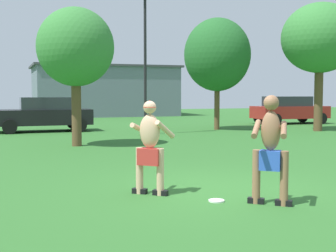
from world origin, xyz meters
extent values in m
plane|color=#2D6628|center=(0.00, 0.00, 0.00)|extent=(80.00, 80.00, 0.00)
cube|color=black|center=(-1.42, 0.17, 0.04)|extent=(0.27, 0.25, 0.09)
cylinder|color=#E0AD89|center=(-1.42, 0.17, 0.41)|extent=(0.13, 0.13, 0.82)
cube|color=black|center=(-1.12, -0.09, 0.04)|extent=(0.27, 0.25, 0.09)
cylinder|color=#E0AD89|center=(-1.12, -0.09, 0.41)|extent=(0.13, 0.13, 0.82)
cube|color=red|center=(-1.27, 0.04, 0.67)|extent=(0.45, 0.44, 0.29)
ellipsoid|color=#E0AD89|center=(-1.27, 0.04, 1.11)|extent=(0.43, 0.41, 0.59)
cylinder|color=#E0AD89|center=(-1.39, 0.28, 1.14)|extent=(0.45, 0.47, 0.25)
cylinder|color=#E0AD89|center=(-1.02, -0.04, 1.14)|extent=(0.48, 0.40, 0.35)
sphere|color=#E0AD89|center=(-1.27, 0.04, 1.52)|extent=(0.23, 0.23, 0.23)
cone|color=red|center=(-1.27, 0.04, 1.59)|extent=(0.33, 0.33, 0.12)
cube|color=black|center=(0.46, -1.45, 0.04)|extent=(0.27, 0.25, 0.09)
cylinder|color=#936647|center=(0.46, -1.45, 0.43)|extent=(0.13, 0.13, 0.87)
cube|color=black|center=(0.13, -1.17, 0.04)|extent=(0.27, 0.25, 0.09)
cylinder|color=#936647|center=(0.13, -1.17, 0.43)|extent=(0.13, 0.13, 0.87)
cube|color=blue|center=(0.30, -1.31, 0.71)|extent=(0.40, 0.39, 0.31)
ellipsoid|color=#936647|center=(0.30, -1.31, 1.18)|extent=(0.38, 0.37, 0.63)
cylinder|color=#936647|center=(0.39, -1.52, 1.21)|extent=(0.41, 0.54, 0.25)
cylinder|color=#936647|center=(0.07, -1.25, 1.21)|extent=(0.43, 0.53, 0.27)
sphere|color=#936647|center=(0.30, -1.31, 1.62)|extent=(0.24, 0.24, 0.24)
cylinder|color=white|center=(-0.41, -0.83, 0.01)|extent=(0.26, 0.26, 0.03)
cube|color=black|center=(-1.87, 14.34, 0.67)|extent=(4.32, 1.84, 0.70)
cube|color=#282D33|center=(-1.67, 14.34, 1.30)|extent=(2.42, 1.61, 0.56)
cylinder|color=black|center=(-3.37, 13.43, 0.32)|extent=(0.64, 0.23, 0.64)
cylinder|color=black|center=(-3.39, 15.23, 0.32)|extent=(0.64, 0.23, 0.64)
cylinder|color=black|center=(-0.36, 13.46, 0.32)|extent=(0.64, 0.23, 0.64)
cylinder|color=black|center=(-0.38, 15.26, 0.32)|extent=(0.64, 0.23, 0.64)
cube|color=maroon|center=(12.03, 15.12, 0.67)|extent=(4.32, 1.86, 0.70)
cube|color=#282D33|center=(11.83, 15.12, 1.30)|extent=(2.43, 1.62, 0.56)
cylinder|color=black|center=(13.55, 16.00, 0.32)|extent=(0.64, 0.23, 0.64)
cylinder|color=black|center=(13.53, 14.20, 0.32)|extent=(0.64, 0.23, 0.64)
cylinder|color=black|center=(10.54, 16.04, 0.32)|extent=(0.64, 0.23, 0.64)
cylinder|color=black|center=(10.52, 14.24, 0.32)|extent=(0.64, 0.23, 0.64)
cylinder|color=black|center=(2.11, 11.29, 2.86)|extent=(0.12, 0.12, 5.73)
cube|color=slate|center=(3.99, 28.51, 1.86)|extent=(10.64, 6.24, 3.73)
cube|color=#3F3F44|center=(3.99, 28.51, 3.81)|extent=(11.06, 6.49, 0.16)
cylinder|color=brown|center=(6.14, 12.62, 1.19)|extent=(0.26, 0.26, 2.39)
ellipsoid|color=#236028|center=(6.14, 12.62, 3.61)|extent=(3.19, 3.19, 3.50)
cylinder|color=brown|center=(10.23, 10.28, 1.59)|extent=(0.40, 0.40, 3.19)
ellipsoid|color=#387F38|center=(10.23, 10.28, 4.32)|extent=(3.53, 3.53, 3.23)
cylinder|color=brown|center=(-1.33, 7.94, 1.19)|extent=(0.32, 0.32, 2.38)
ellipsoid|color=#387F38|center=(-1.33, 7.94, 3.29)|extent=(2.55, 2.55, 2.60)
camera|label=1|loc=(-3.68, -7.55, 1.77)|focal=49.30mm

